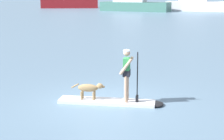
{
  "coord_description": "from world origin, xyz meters",
  "views": [
    {
      "loc": [
        2.2,
        -11.16,
        3.64
      ],
      "look_at": [
        0.0,
        1.0,
        0.9
      ],
      "focal_mm": 57.66,
      "sensor_mm": 36.0,
      "label": 1
    }
  ],
  "objects_px": {
    "dog": "(89,88)",
    "person_paddler": "(127,71)",
    "moored_boat_starboard": "(196,4)",
    "moored_boat_outer": "(68,1)",
    "paddleboard": "(113,102)",
    "moored_boat_port": "(133,3)"
  },
  "relations": [
    {
      "from": "dog",
      "to": "moored_boat_outer",
      "type": "distance_m",
      "value": 66.61
    },
    {
      "from": "moored_boat_outer",
      "to": "paddleboard",
      "type": "bearing_deg",
      "value": -71.73
    },
    {
      "from": "moored_boat_starboard",
      "to": "moored_boat_outer",
      "type": "bearing_deg",
      "value": 163.68
    },
    {
      "from": "dog",
      "to": "moored_boat_starboard",
      "type": "relative_size",
      "value": 0.1
    },
    {
      "from": "person_paddler",
      "to": "moored_boat_port",
      "type": "distance_m",
      "value": 54.19
    },
    {
      "from": "moored_boat_port",
      "to": "moored_boat_starboard",
      "type": "xyz_separation_m",
      "value": [
        11.08,
        1.99,
        -0.05
      ]
    },
    {
      "from": "paddleboard",
      "to": "moored_boat_outer",
      "type": "height_order",
      "value": "moored_boat_outer"
    },
    {
      "from": "paddleboard",
      "to": "person_paddler",
      "type": "height_order",
      "value": "person_paddler"
    },
    {
      "from": "moored_boat_starboard",
      "to": "moored_boat_port",
      "type": "bearing_deg",
      "value": -169.84
    },
    {
      "from": "moored_boat_port",
      "to": "dog",
      "type": "bearing_deg",
      "value": -84.6
    },
    {
      "from": "paddleboard",
      "to": "moored_boat_starboard",
      "type": "distance_m",
      "value": 56.07
    },
    {
      "from": "dog",
      "to": "moored_boat_starboard",
      "type": "bearing_deg",
      "value": 83.87
    },
    {
      "from": "dog",
      "to": "moored_boat_starboard",
      "type": "distance_m",
      "value": 56.16
    },
    {
      "from": "paddleboard",
      "to": "moored_boat_port",
      "type": "xyz_separation_m",
      "value": [
        -5.89,
        53.83,
        1.31
      ]
    },
    {
      "from": "moored_boat_port",
      "to": "moored_boat_starboard",
      "type": "relative_size",
      "value": 1.14
    },
    {
      "from": "dog",
      "to": "moored_boat_outer",
      "type": "xyz_separation_m",
      "value": [
        -20.14,
        63.49,
        1.05
      ]
    },
    {
      "from": "paddleboard",
      "to": "moored_boat_outer",
      "type": "bearing_deg",
      "value": 108.27
    },
    {
      "from": "moored_boat_port",
      "to": "moored_boat_starboard",
      "type": "distance_m",
      "value": 11.26
    },
    {
      "from": "dog",
      "to": "moored_boat_port",
      "type": "bearing_deg",
      "value": 95.4
    },
    {
      "from": "moored_boat_outer",
      "to": "moored_boat_port",
      "type": "height_order",
      "value": "moored_boat_outer"
    },
    {
      "from": "dog",
      "to": "person_paddler",
      "type": "bearing_deg",
      "value": 1.17
    },
    {
      "from": "person_paddler",
      "to": "moored_boat_starboard",
      "type": "distance_m",
      "value": 56.01
    }
  ]
}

